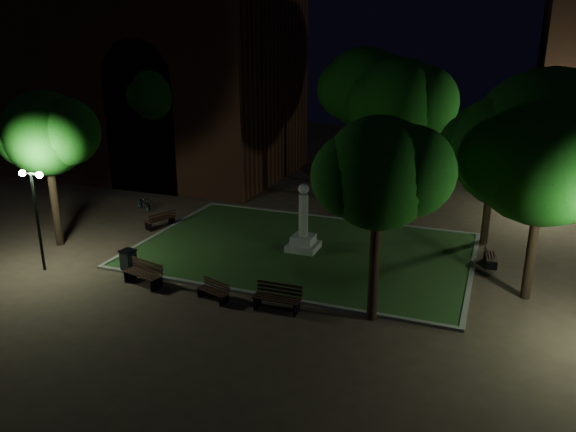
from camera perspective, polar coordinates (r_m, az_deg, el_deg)
name	(u,v)px	position (r m, az deg, el deg)	size (l,w,h in m)	color
ground	(288,267)	(24.78, 0.00, -5.17)	(80.00, 80.00, 0.00)	#4C382B
lawn	(303,250)	(26.50, 1.55, -3.49)	(15.00, 10.00, 0.08)	#2B4A1F
lawn_kerb	(303,250)	(26.49, 1.55, -3.45)	(15.40, 10.40, 0.12)	slate
monument	(303,232)	(26.18, 1.57, -1.63)	(1.40, 1.40, 3.20)	#9B978F
building_main	(150,68)	(42.54, -13.88, 14.34)	(20.00, 12.00, 15.00)	#552C1D
tree_west	(47,134)	(28.07, -23.30, 7.68)	(4.79, 3.91, 7.38)	black
tree_north_er	(401,103)	(33.17, 11.38, 11.17)	(6.31, 5.15, 8.56)	black
tree_ne	(497,146)	(27.86, 20.46, 6.71)	(5.42, 4.42, 7.04)	black
tree_east	(550,148)	(22.12, 25.08, 6.26)	(6.95, 5.67, 8.73)	black
tree_se	(381,174)	(18.80, 9.47, 4.24)	(4.72, 3.85, 7.30)	black
tree_nw	(169,93)	(37.14, -12.04, 12.13)	(5.89, 4.80, 8.59)	black
tree_far_north	(366,88)	(36.12, 7.89, 12.79)	(6.15, 5.02, 9.07)	black
lamppost_sw	(35,202)	(25.68, -24.33, 1.34)	(1.18, 0.28, 4.42)	black
lamppost_nw	(160,140)	(37.87, -12.89, 7.55)	(1.18, 0.28, 4.51)	black
lamppost_ne	(563,167)	(33.06, 26.17, 4.51)	(1.18, 0.28, 4.38)	black
bench_near_left	(214,291)	(21.91, -7.54, -7.58)	(1.44, 0.87, 0.75)	black
bench_near_right	(277,298)	(20.94, -1.08, -8.35)	(1.79, 0.66, 0.98)	black
bench_west_near	(144,274)	(23.68, -14.42, -5.73)	(1.85, 0.99, 0.96)	black
bench_left_side	(161,220)	(30.24, -12.81, -0.42)	(1.18, 1.72, 0.89)	black
bench_right_side	(490,257)	(26.45, 19.79, -3.91)	(0.64, 1.45, 0.77)	black
bench_far_side	(361,209)	(31.65, 7.45, 0.71)	(1.65, 0.76, 0.87)	black
trash_bin	(128,261)	(25.04, -15.90, -4.39)	(0.68, 0.68, 0.99)	black
bicycle	(144,203)	(33.56, -14.45, 1.25)	(0.52, 1.48, 0.78)	black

